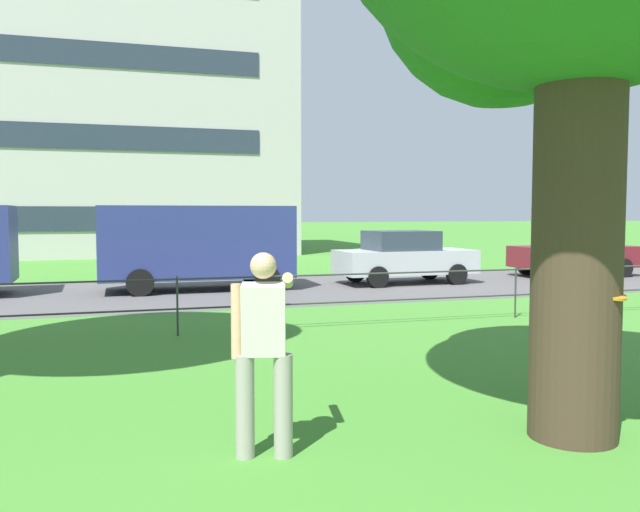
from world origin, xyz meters
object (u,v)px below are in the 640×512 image
car_maroon_center (573,252)px  car_silver_far_right (404,257)px  panel_van_far_left (197,242)px  apartment_building_background (24,106)px  frisbee (611,295)px  person_thrower (264,347)px

car_maroon_center → car_silver_far_right: bearing=-176.0°
panel_van_far_left → apartment_building_background: size_ratio=0.19×
frisbee → apartment_building_background: size_ratio=0.01×
car_maroon_center → apartment_building_background: (-18.65, 17.95, 6.65)m
person_thrower → car_silver_far_right: bearing=60.9°
panel_van_far_left → apartment_building_background: (-6.50, 18.28, 6.15)m
panel_van_far_left → car_maroon_center: 12.16m
panel_van_far_left → person_thrower: bearing=-93.7°
person_thrower → car_maroon_center: (12.94, 12.57, -0.15)m
frisbee → car_maroon_center: car_maroon_center is taller
car_maroon_center → apartment_building_background: size_ratio=0.15×
apartment_building_background → frisbee: bearing=-74.5°
apartment_building_background → car_maroon_center: bearing=-43.9°
panel_van_far_left → frisbee: bearing=-80.6°
person_thrower → frisbee: size_ratio=5.13×
person_thrower → panel_van_far_left: (0.79, 12.25, 0.34)m
person_thrower → apartment_building_background: apartment_building_background is taller
panel_van_far_left → car_silver_far_right: bearing=-1.1°
frisbee → panel_van_far_left: panel_van_far_left is taller
person_thrower → apartment_building_background: 31.73m
person_thrower → panel_van_far_left: panel_van_far_left is taller
car_silver_far_right → apartment_building_background: bearing=124.1°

